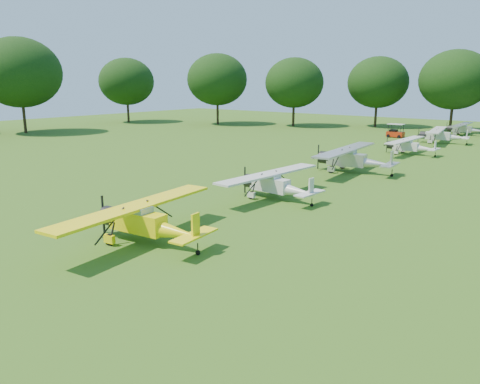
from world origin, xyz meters
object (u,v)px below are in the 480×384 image
object	(u,v)px
aircraft_5	(410,145)
aircraft_7	(465,128)
aircraft_3	(275,183)
aircraft_4	(352,158)
aircraft_6	(442,135)
aircraft_2	(145,220)
golf_cart	(395,133)

from	to	relation	value
aircraft_5	aircraft_7	distance (m)	24.13
aircraft_3	aircraft_4	distance (m)	12.26
aircraft_3	aircraft_6	world-z (taller)	aircraft_6
aircraft_3	aircraft_4	size ratio (longest dim) A/B	0.85
aircraft_2	golf_cart	world-z (taller)	aircraft_2
aircraft_5	aircraft_6	distance (m)	12.16
aircraft_7	aircraft_6	bearing A→B (deg)	-90.63
aircraft_4	aircraft_5	xyz separation A→B (m)	(0.39, 13.66, -0.27)
aircraft_2	golf_cart	distance (m)	52.79
aircraft_6	golf_cart	distance (m)	7.69
aircraft_3	aircraft_4	xyz separation A→B (m)	(-0.09, 12.26, 0.20)
aircraft_5	aircraft_7	size ratio (longest dim) A/B	0.99
aircraft_7	aircraft_5	bearing A→B (deg)	-90.50
aircraft_3	aircraft_6	xyz separation A→B (m)	(0.26, 38.08, 0.02)
aircraft_2	aircraft_4	bearing A→B (deg)	83.44
aircraft_6	golf_cart	xyz separation A→B (m)	(-7.16, 2.76, -0.49)
aircraft_7	aircraft_4	bearing A→B (deg)	-91.12
aircraft_2	golf_cart	bearing A→B (deg)	90.72
aircraft_3	aircraft_5	size ratio (longest dim) A/B	1.08
aircraft_4	golf_cart	world-z (taller)	aircraft_4
aircraft_3	aircraft_5	xyz separation A→B (m)	(0.30, 25.92, -0.08)
aircraft_2	aircraft_6	size ratio (longest dim) A/B	1.05
aircraft_2	aircraft_7	bearing A→B (deg)	82.96
aircraft_2	aircraft_6	world-z (taller)	aircraft_2
aircraft_6	aircraft_4	bearing A→B (deg)	-100.33
aircraft_5	aircraft_2	bearing A→B (deg)	-89.91
aircraft_7	golf_cart	bearing A→B (deg)	-128.47
aircraft_6	aircraft_2	bearing A→B (deg)	-99.85
aircraft_4	aircraft_5	size ratio (longest dim) A/B	1.27
aircraft_2	aircraft_6	bearing A→B (deg)	82.92
aircraft_3	golf_cart	xyz separation A→B (m)	(-6.90, 40.83, -0.47)
aircraft_3	aircraft_5	distance (m)	25.92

